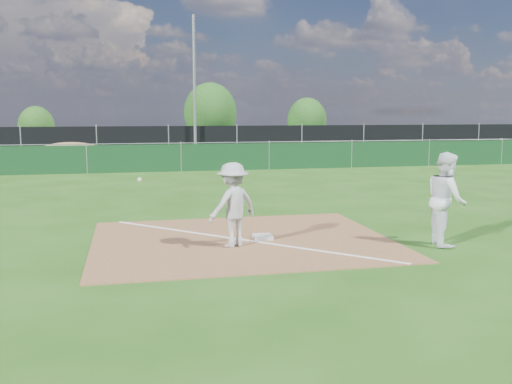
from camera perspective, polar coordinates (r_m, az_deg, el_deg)
The scene contains 17 objects.
ground at distance 20.48m, azimuth -6.24°, elevation 0.65°, with size 90.00×90.00×0.00m, color #1F4F10.
infield_dirt at distance 11.70m, azimuth -1.40°, elevation -4.85°, with size 6.00×5.00×0.02m, color brown.
foul_line at distance 11.70m, azimuth -1.40°, elevation -4.78°, with size 0.08×7.00×0.01m, color white.
green_fence at distance 25.37m, azimuth -7.50°, elevation 3.41°, with size 44.00×0.05×1.20m, color #0D3216.
dirt_mound at distance 28.91m, azimuth -18.06°, elevation 3.61°, with size 3.38×2.60×1.17m, color olive.
black_fence at distance 33.31m, azimuth -8.73°, elevation 4.99°, with size 46.00×0.04×1.80m, color black.
parking_lot at distance 38.35m, azimuth -9.20°, elevation 4.03°, with size 46.00×9.00×0.01m, color black.
light_pole at distance 33.13m, azimuth -6.18°, elevation 10.39°, with size 0.16×0.16×8.00m, color slate.
first_base at distance 11.78m, azimuth 0.67°, elevation -4.51°, with size 0.38×0.38×0.08m, color silver.
play_at_first at distance 11.00m, azimuth -2.33°, elevation -1.29°, with size 2.40×1.02×1.64m.
runner at distance 11.79m, azimuth 18.48°, elevation -0.66°, with size 0.90×0.70×1.84m, color white.
car_left at distance 38.45m, azimuth -17.07°, elevation 5.05°, with size 1.98×4.92×1.67m, color #A3A6AB.
car_mid at distance 38.14m, azimuth -9.07°, elevation 5.09°, with size 1.50×4.30×1.42m, color black.
car_right at distance 38.11m, azimuth -1.39°, elevation 5.08°, with size 1.80×4.42×1.28m, color black.
tree_left at distance 44.57m, azimuth -21.12°, elevation 6.14°, with size 2.55×2.55×3.03m.
tree_mid at distance 45.07m, azimuth -4.60°, elevation 7.88°, with size 4.12×4.12×4.88m.
tree_right at distance 46.54m, azimuth 5.11°, elevation 7.16°, with size 3.15×3.15×3.74m.
Camera 1 is at (-2.19, -10.20, 2.62)m, focal length 40.00 mm.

